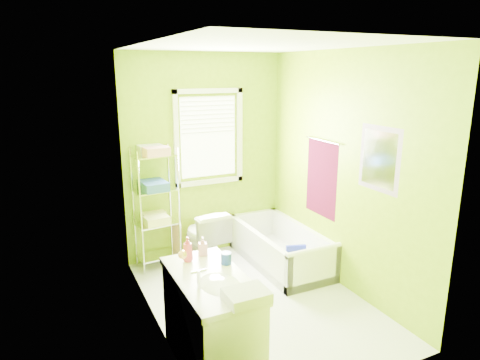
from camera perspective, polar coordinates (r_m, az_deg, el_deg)
name	(u,v)px	position (r m, az deg, el deg)	size (l,w,h in m)	color
ground	(256,301)	(4.73, 2.15, -15.77)	(2.90, 2.90, 0.00)	silver
room_envelope	(257,158)	(4.17, 2.35, 2.91)	(2.14, 2.94, 2.62)	#749807
window	(209,132)	(5.46, -4.19, 6.36)	(0.92, 0.05, 1.22)	white
door	(192,273)	(3.09, -6.44, -12.26)	(0.09, 0.80, 2.00)	white
right_wall_decor	(343,171)	(4.77, 13.51, 1.19)	(0.04, 1.48, 1.17)	#490821
bathtub	(281,252)	(5.47, 5.48, -9.57)	(0.71, 1.52, 0.49)	white
toilet	(205,238)	(5.32, -4.70, -7.66)	(0.43, 0.75, 0.76)	white
vanity	(212,319)	(3.65, -3.75, -17.96)	(0.54, 1.09, 1.02)	white
wire_shelf_unit	(156,195)	(5.25, -11.15, -1.93)	(0.53, 0.43, 1.52)	silver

